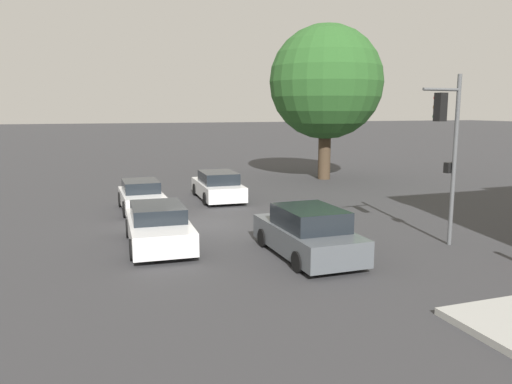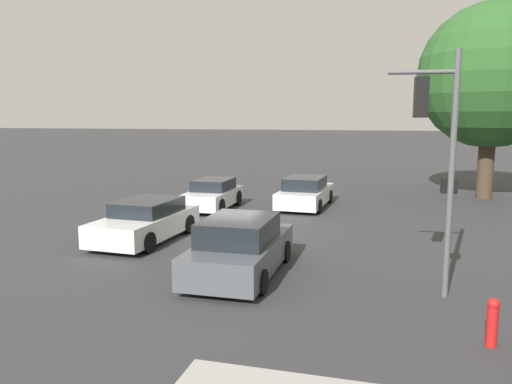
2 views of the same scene
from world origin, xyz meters
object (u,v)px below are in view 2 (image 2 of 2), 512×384
object	(u,v)px
crossing_car_1	(213,195)
fire_hydrant	(493,321)
crossing_car_3	(146,221)
street_tree	(492,76)
crossing_car_0	(305,193)
crossing_car_2	(240,248)
traffic_signal	(437,141)

from	to	relation	value
crossing_car_1	fire_hydrant	size ratio (longest dim) A/B	4.34
crossing_car_1	fire_hydrant	bearing A→B (deg)	39.62
crossing_car_1	crossing_car_3	bearing A→B (deg)	-1.39
street_tree	crossing_car_0	world-z (taller)	street_tree
crossing_car_2	crossing_car_3	distance (m)	5.01
crossing_car_2	crossing_car_3	world-z (taller)	crossing_car_2
crossing_car_0	crossing_car_3	bearing A→B (deg)	154.50
crossing_car_3	crossing_car_2	bearing A→B (deg)	59.63
traffic_signal	crossing_car_0	world-z (taller)	traffic_signal
street_tree	fire_hydrant	distance (m)	19.44
crossing_car_3	fire_hydrant	world-z (taller)	crossing_car_3
traffic_signal	crossing_car_3	bearing A→B (deg)	66.43
traffic_signal	fire_hydrant	xyz separation A→B (m)	(2.49, 0.91, -3.14)
street_tree	crossing_car_0	distance (m)	11.32
traffic_signal	crossing_car_0	bearing A→B (deg)	19.37
traffic_signal	crossing_car_1	bearing A→B (deg)	39.12
crossing_car_3	fire_hydrant	size ratio (longest dim) A/B	5.05
fire_hydrant	street_tree	bearing A→B (deg)	171.29
street_tree	crossing_car_1	xyz separation A→B (m)	(6.60, -12.54, -5.55)
crossing_car_3	fire_hydrant	xyz separation A→B (m)	(5.60, 9.88, -0.18)
street_tree	crossing_car_2	world-z (taller)	street_tree
crossing_car_0	fire_hydrant	world-z (taller)	crossing_car_0
street_tree	crossing_car_3	size ratio (longest dim) A/B	2.12
crossing_car_0	crossing_car_2	world-z (taller)	crossing_car_2
crossing_car_1	crossing_car_0	bearing A→B (deg)	112.30
crossing_car_0	crossing_car_2	size ratio (longest dim) A/B	1.04
street_tree	traffic_signal	bearing A→B (deg)	-13.20
crossing_car_1	crossing_car_2	distance (m)	9.78
traffic_signal	crossing_car_3	xyz separation A→B (m)	(-3.11, -8.97, -2.97)
crossing_car_1	crossing_car_3	xyz separation A→B (m)	(6.16, -0.15, 0.01)
crossing_car_3	fire_hydrant	distance (m)	11.36
crossing_car_2	crossing_car_3	bearing A→B (deg)	56.52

